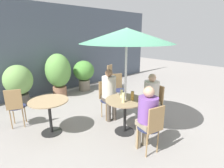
# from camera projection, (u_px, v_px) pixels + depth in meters

# --- Properties ---
(ground_plane) EXTENTS (20.00, 20.00, 0.00)m
(ground_plane) POSITION_uv_depth(u_px,v_px,m) (121.00, 130.00, 3.82)
(ground_plane) COLOR gray
(storefront_wall) EXTENTS (10.00, 0.06, 3.00)m
(storefront_wall) POSITION_uv_depth(u_px,v_px,m) (47.00, 50.00, 5.90)
(storefront_wall) COLOR #4C5666
(storefront_wall) RESTS_ON ground_plane
(cafe_table_near) EXTENTS (0.81, 0.81, 0.74)m
(cafe_table_near) POSITION_uv_depth(u_px,v_px,m) (125.00, 107.00, 3.62)
(cafe_table_near) COLOR black
(cafe_table_near) RESTS_ON ground_plane
(cafe_table_far) EXTENTS (0.79, 0.79, 0.74)m
(cafe_table_far) POSITION_uv_depth(u_px,v_px,m) (49.00, 108.00, 3.59)
(cafe_table_far) COLOR black
(cafe_table_far) RESTS_ON ground_plane
(bistro_chair_0) EXTENTS (0.39, 0.41, 0.91)m
(bistro_chair_0) POSITION_uv_depth(u_px,v_px,m) (152.00, 125.00, 2.93)
(bistro_chair_0) COLOR #232847
(bistro_chair_0) RESTS_ON ground_plane
(bistro_chair_1) EXTENTS (0.41, 0.39, 0.91)m
(bistro_chair_1) POSITION_uv_depth(u_px,v_px,m) (155.00, 101.00, 4.01)
(bistro_chair_1) COLOR #232847
(bistro_chair_1) RESTS_ON ground_plane
(bistro_chair_2) EXTENTS (0.39, 0.41, 0.91)m
(bistro_chair_2) POSITION_uv_depth(u_px,v_px,m) (107.00, 96.00, 4.32)
(bistro_chair_2) COLOR #232847
(bistro_chair_2) RESTS_ON ground_plane
(bistro_chair_3) EXTENTS (0.40, 0.42, 0.91)m
(bistro_chair_3) POSITION_uv_depth(u_px,v_px,m) (112.00, 75.00, 6.55)
(bistro_chair_3) COLOR #232847
(bistro_chair_3) RESTS_ON ground_plane
(bistro_chair_4) EXTENTS (0.42, 0.43, 0.91)m
(bistro_chair_4) POSITION_uv_depth(u_px,v_px,m) (15.00, 105.00, 3.80)
(bistro_chair_4) COLOR #232847
(bistro_chair_4) RESTS_ON ground_plane
(bistro_chair_5) EXTENTS (0.41, 0.43, 0.91)m
(bistro_chair_5) POSITION_uv_depth(u_px,v_px,m) (118.00, 86.00, 5.10)
(bistro_chair_5) COLOR #232847
(bistro_chair_5) RESTS_ON ground_plane
(seated_person_0) EXTENTS (0.35, 0.38, 1.21)m
(seated_person_0) POSITION_uv_depth(u_px,v_px,m) (147.00, 113.00, 3.01)
(seated_person_0) COLOR gray
(seated_person_0) RESTS_ON ground_plane
(seated_person_1) EXTENTS (0.38, 0.35, 1.20)m
(seated_person_1) POSITION_uv_depth(u_px,v_px,m) (151.00, 95.00, 3.90)
(seated_person_1) COLOR gray
(seated_person_1) RESTS_ON ground_plane
(seated_person_2) EXTENTS (0.35, 0.38, 1.25)m
(seated_person_2) POSITION_uv_depth(u_px,v_px,m) (109.00, 90.00, 4.14)
(seated_person_2) COLOR brown
(seated_person_2) RESTS_ON ground_plane
(beer_glass_0) EXTENTS (0.06, 0.06, 0.20)m
(beer_glass_0) POSITION_uv_depth(u_px,v_px,m) (123.00, 98.00, 3.41)
(beer_glass_0) COLOR beige
(beer_glass_0) RESTS_ON cafe_table_near
(beer_glass_1) EXTENTS (0.06, 0.06, 0.18)m
(beer_glass_1) POSITION_uv_depth(u_px,v_px,m) (132.00, 96.00, 3.53)
(beer_glass_1) COLOR #B28433
(beer_glass_1) RESTS_ON cafe_table_near
(beer_glass_2) EXTENTS (0.06, 0.06, 0.18)m
(beer_glass_2) POSITION_uv_depth(u_px,v_px,m) (122.00, 94.00, 3.67)
(beer_glass_2) COLOR beige
(beer_glass_2) RESTS_ON cafe_table_near
(potted_plant_0) EXTENTS (0.79, 0.79, 1.19)m
(potted_plant_0) POSITION_uv_depth(u_px,v_px,m) (19.00, 82.00, 5.01)
(potted_plant_0) COLOR #47423D
(potted_plant_0) RESTS_ON ground_plane
(potted_plant_1) EXTENTS (0.82, 0.82, 1.43)m
(potted_plant_1) POSITION_uv_depth(u_px,v_px,m) (58.00, 72.00, 5.70)
(potted_plant_1) COLOR #93664C
(potted_plant_1) RESTS_ON ground_plane
(potted_plant_2) EXTENTS (0.75, 0.75, 1.10)m
(potted_plant_2) POSITION_uv_depth(u_px,v_px,m) (84.00, 73.00, 6.37)
(potted_plant_2) COLOR slate
(potted_plant_2) RESTS_ON ground_plane
(umbrella) EXTENTS (1.77, 1.77, 2.14)m
(umbrella) POSITION_uv_depth(u_px,v_px,m) (127.00, 36.00, 3.22)
(umbrella) COLOR silver
(umbrella) RESTS_ON ground_plane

